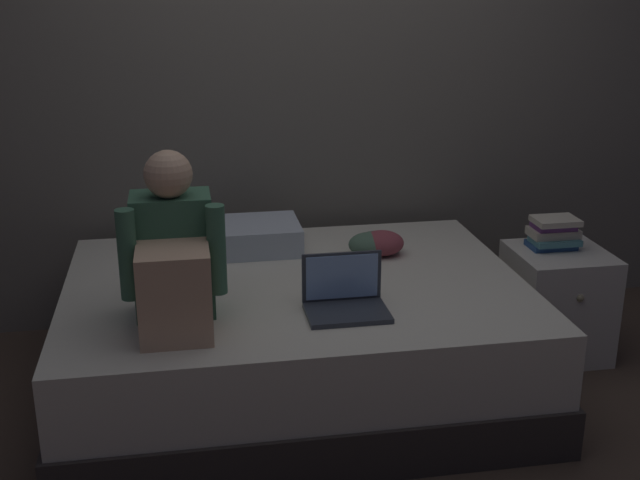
% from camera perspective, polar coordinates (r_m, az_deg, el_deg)
% --- Properties ---
extents(ground_plane, '(8.00, 8.00, 0.00)m').
position_cam_1_polar(ground_plane, '(3.49, 2.39, -12.51)').
color(ground_plane, '#47382D').
extents(wall_back, '(5.60, 0.10, 2.70)m').
position_cam_1_polar(wall_back, '(4.19, -0.94, 12.43)').
color(wall_back, slate).
rests_on(wall_back, ground_plane).
extents(bed, '(2.00, 1.50, 0.52)m').
position_cam_1_polar(bed, '(3.60, -1.72, -6.83)').
color(bed, '#332D2B').
rests_on(bed, ground_plane).
extents(nightstand, '(0.44, 0.46, 0.53)m').
position_cam_1_polar(nightstand, '(4.09, 16.33, -4.26)').
color(nightstand, beige).
rests_on(nightstand, ground_plane).
extents(person_sitting, '(0.39, 0.44, 0.65)m').
position_cam_1_polar(person_sitting, '(3.06, -10.32, -1.42)').
color(person_sitting, '#38664C').
rests_on(person_sitting, bed).
extents(laptop, '(0.32, 0.23, 0.22)m').
position_cam_1_polar(laptop, '(3.18, 1.77, -4.10)').
color(laptop, '#333842').
rests_on(laptop, bed).
extents(pillow, '(0.56, 0.36, 0.13)m').
position_cam_1_polar(pillow, '(3.87, -5.63, 0.23)').
color(pillow, silver).
rests_on(pillow, bed).
extents(book_stack, '(0.23, 0.18, 0.16)m').
position_cam_1_polar(book_stack, '(4.01, 16.16, 0.50)').
color(book_stack, '#284C84').
rests_on(book_stack, nightstand).
extents(clothes_pile, '(0.26, 0.23, 0.12)m').
position_cam_1_polar(clothes_pile, '(3.81, 3.96, -0.22)').
color(clothes_pile, '#4C6B56').
rests_on(clothes_pile, bed).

